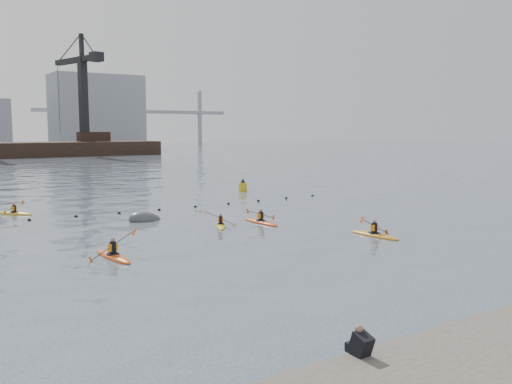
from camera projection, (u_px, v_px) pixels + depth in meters
ground at (359, 284)px, 21.21m from camera, size 400.00×400.00×0.00m
float_line at (139, 211)px, 39.71m from camera, size 33.24×0.73×0.24m
kayaker_0 at (113, 256)px, 25.54m from camera, size 2.42×3.50×1.41m
kayaker_1 at (374, 234)px, 30.65m from camera, size 2.38×3.46×1.36m
kayaker_3 at (221, 225)px, 33.72m from camera, size 1.85×2.82×1.15m
kayaker_4 at (261, 222)px, 34.88m from camera, size 2.27×3.35×1.18m
kayaker_5 at (14, 213)px, 38.48m from camera, size 2.38×2.57×0.99m
mooring_buoy at (145, 220)px, 35.95m from camera, size 2.68×1.65×1.64m
nav_buoy at (243, 187)px, 52.38m from camera, size 0.79×0.79×1.44m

